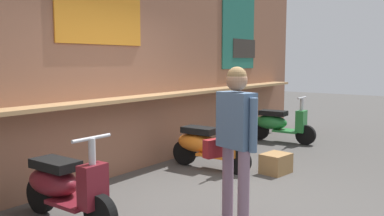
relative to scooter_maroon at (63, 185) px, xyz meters
The scene contains 7 objects.
ground_plane 1.76m from the scooter_maroon, 38.92° to the right, with size 34.20×34.20×0.00m, color #474442.
market_stall_facade 2.14m from the scooter_maroon, 34.87° to the left, with size 12.21×0.61×3.54m.
scooter_maroon is the anchor object (origin of this frame).
scooter_orange 2.66m from the scooter_maroon, ahead, with size 0.46×1.40×0.97m.
scooter_green 5.33m from the scooter_maroon, ahead, with size 0.48×1.40×0.97m.
shopper_with_handbag 1.90m from the scooter_maroon, 54.93° to the right, with size 0.36×0.66×1.64m.
merchandise_crate 3.24m from the scooter_maroon, 18.17° to the right, with size 0.43×0.34×0.30m, color olive.
Camera 1 is at (-3.94, -2.54, 1.71)m, focal length 38.76 mm.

